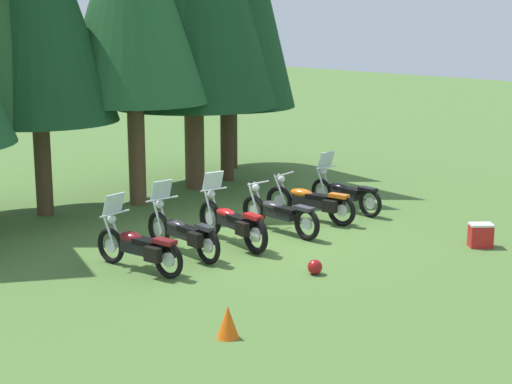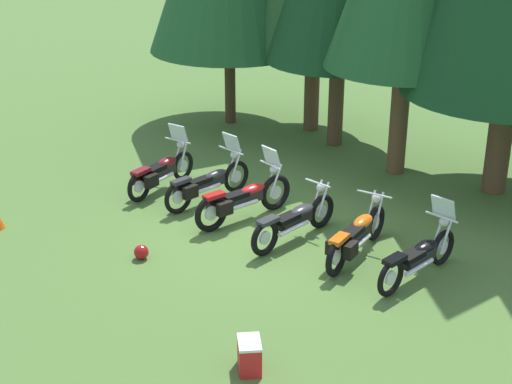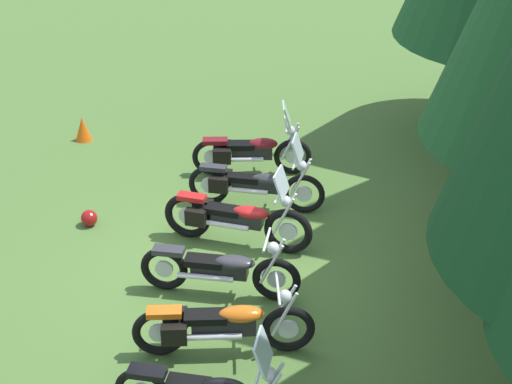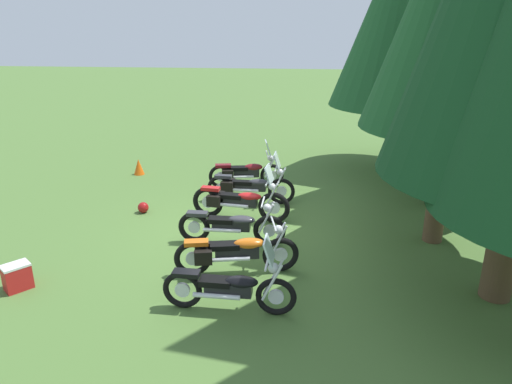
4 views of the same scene
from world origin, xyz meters
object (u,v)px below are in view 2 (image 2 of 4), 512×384
Objects in this scene: motorcycle_2 at (243,198)px; motorcycle_4 at (356,235)px; motorcycle_5 at (419,255)px; picnic_cooler at (249,355)px; motorcycle_1 at (207,182)px; dropped_helmet at (141,252)px; motorcycle_3 at (295,220)px; motorcycle_0 at (161,171)px.

motorcycle_2 is 1.03× the size of motorcycle_4.
motorcycle_5 is 4.01× the size of picnic_cooler.
motorcycle_1 is 5.88m from picnic_cooler.
dropped_helmet is (0.98, -2.53, -0.32)m from motorcycle_1.
motorcycle_4 is 3.85m from picnic_cooler.
motorcycle_5 is 3.86m from picnic_cooler.
motorcycle_2 reaches higher than motorcycle_1.
motorcycle_3 is 4.12m from picnic_cooler.
motorcycle_3 is 4.18× the size of picnic_cooler.
picnic_cooler is at bearing 177.32° from motorcycle_5.
motorcycle_1 is 1.00× the size of motorcycle_4.
motorcycle_3 is at bearing 99.88° from motorcycle_5.
motorcycle_1 is 4.98m from motorcycle_5.
motorcycle_0 reaches higher than motorcycle_4.
motorcycle_1 is 0.97× the size of motorcycle_2.
motorcycle_3 is (3.68, 0.18, -0.03)m from motorcycle_0.
dropped_helmet is at bearing 148.70° from motorcycle_3.
motorcycle_2 is 4.33× the size of picnic_cooler.
motorcycle_3 reaches higher than picnic_cooler.
motorcycle_5 reaches higher than dropped_helmet.
picnic_cooler is at bearing -147.60° from motorcycle_3.
motorcycle_1 is (1.19, 0.25, -0.01)m from motorcycle_0.
motorcycle_4 is (1.24, 0.24, 0.02)m from motorcycle_3.
picnic_cooler is at bearing -127.32° from motorcycle_2.
motorcycle_3 is at bearing 58.46° from dropped_helmet.
motorcycle_2 is 8.83× the size of dropped_helmet.
motorcycle_2 is 4.93m from picnic_cooler.
motorcycle_5 is (3.80, 0.39, -0.02)m from motorcycle_2.
motorcycle_4 is at bearing -76.76° from motorcycle_2.
dropped_helmet is at bearing 122.96° from motorcycle_4.
motorcycle_3 is at bearing 89.55° from motorcycle_4.
picnic_cooler is (-0.29, -3.84, -0.21)m from motorcycle_5.
motorcycle_1 is 1.00× the size of motorcycle_3.
motorcycle_3 is (2.49, -0.07, -0.02)m from motorcycle_1.
motorcycle_2 reaches higher than dropped_helmet.
motorcycle_0 is 3.68m from motorcycle_3.
motorcycle_3 is at bearing 122.17° from picnic_cooler.
motorcycle_4 is at bearing -78.64° from motorcycle_3.
motorcycle_1 is at bearing 88.60° from motorcycle_3.
motorcycle_1 is at bearing 111.13° from dropped_helmet.
motorcycle_1 is at bearing 142.79° from picnic_cooler.
picnic_cooler is (0.95, -3.72, -0.21)m from motorcycle_4.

